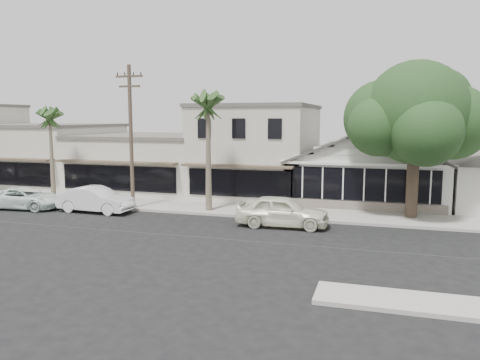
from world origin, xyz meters
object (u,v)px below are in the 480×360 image
(shade_tree, at_px, (414,116))
(utility_pole, at_px, (131,134))
(car_2, at_px, (25,198))
(car_1, at_px, (96,199))
(car_0, at_px, (282,211))

(shade_tree, bearing_deg, utility_pole, -171.93)
(utility_pole, bearing_deg, car_2, -166.60)
(car_2, height_order, shade_tree, shade_tree)
(car_2, bearing_deg, car_1, -91.84)
(car_2, distance_m, shade_tree, 24.35)
(car_0, relative_size, car_2, 1.01)
(utility_pole, bearing_deg, shade_tree, 8.07)
(utility_pole, bearing_deg, car_0, -10.14)
(car_0, height_order, shade_tree, shade_tree)
(car_0, xyz_separation_m, shade_tree, (6.64, 4.14, 5.06))
(car_1, height_order, shade_tree, shade_tree)
(car_1, bearing_deg, car_0, -90.47)
(utility_pole, relative_size, shade_tree, 1.00)
(car_1, relative_size, car_2, 0.98)
(utility_pole, height_order, car_1, utility_pole)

